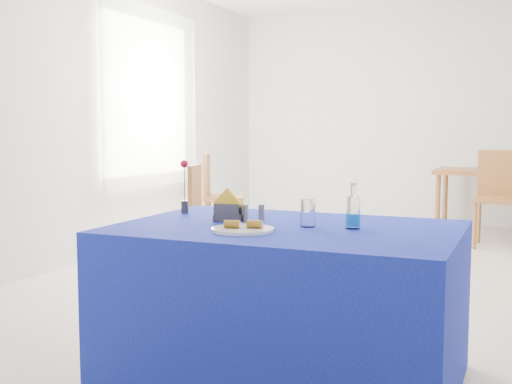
{
  "coord_description": "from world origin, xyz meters",
  "views": [
    {
      "loc": [
        1.26,
        -5.01,
        1.22
      ],
      "look_at": [
        0.05,
        -2.2,
        0.92
      ],
      "focal_mm": 45.0,
      "sensor_mm": 36.0,
      "label": 1
    }
  ],
  "objects_px": {
    "oak_table": "(496,176)",
    "plate": "(243,230)",
    "chair_win_a": "(205,205)",
    "chair_win_b": "(217,191)",
    "chair_bg_left": "(498,191)",
    "blue_table": "(286,304)",
    "water_bottle": "(353,213)"
  },
  "relations": [
    {
      "from": "oak_table",
      "to": "chair_bg_left",
      "type": "relative_size",
      "value": 1.33
    },
    {
      "from": "water_bottle",
      "to": "oak_table",
      "type": "relative_size",
      "value": 0.16
    },
    {
      "from": "plate",
      "to": "blue_table",
      "type": "bearing_deg",
      "value": 60.4
    },
    {
      "from": "blue_table",
      "to": "chair_bg_left",
      "type": "relative_size",
      "value": 1.59
    },
    {
      "from": "plate",
      "to": "chair_win_b",
      "type": "xyz_separation_m",
      "value": [
        -1.97,
        3.65,
        -0.22
      ]
    },
    {
      "from": "blue_table",
      "to": "oak_table",
      "type": "bearing_deg",
      "value": 82.19
    },
    {
      "from": "blue_table",
      "to": "chair_win_a",
      "type": "xyz_separation_m",
      "value": [
        -1.72,
        2.45,
        0.14
      ]
    },
    {
      "from": "blue_table",
      "to": "chair_win_b",
      "type": "relative_size",
      "value": 1.67
    },
    {
      "from": "chair_bg_left",
      "to": "chair_win_b",
      "type": "distance_m",
      "value": 2.98
    },
    {
      "from": "water_bottle",
      "to": "plate",
      "type": "bearing_deg",
      "value": -147.57
    },
    {
      "from": "oak_table",
      "to": "chair_bg_left",
      "type": "height_order",
      "value": "chair_bg_left"
    },
    {
      "from": "water_bottle",
      "to": "chair_bg_left",
      "type": "height_order",
      "value": "chair_bg_left"
    },
    {
      "from": "plate",
      "to": "water_bottle",
      "type": "relative_size",
      "value": 1.32
    },
    {
      "from": "chair_win_b",
      "to": "water_bottle",
      "type": "bearing_deg",
      "value": -166.78
    },
    {
      "from": "chair_bg_left",
      "to": "chair_win_a",
      "type": "xyz_separation_m",
      "value": [
        -2.49,
        -1.82,
        -0.07
      ]
    },
    {
      "from": "chair_win_a",
      "to": "chair_win_b",
      "type": "bearing_deg",
      "value": 5.91
    },
    {
      "from": "blue_table",
      "to": "oak_table",
      "type": "distance_m",
      "value": 5.14
    },
    {
      "from": "oak_table",
      "to": "chair_bg_left",
      "type": "bearing_deg",
      "value": -85.14
    },
    {
      "from": "blue_table",
      "to": "water_bottle",
      "type": "height_order",
      "value": "water_bottle"
    },
    {
      "from": "blue_table",
      "to": "chair_win_b",
      "type": "height_order",
      "value": "chair_win_b"
    },
    {
      "from": "plate",
      "to": "chair_win_b",
      "type": "distance_m",
      "value": 4.15
    },
    {
      "from": "plate",
      "to": "chair_win_a",
      "type": "xyz_separation_m",
      "value": [
        -1.59,
        2.67,
        -0.25
      ]
    },
    {
      "from": "water_bottle",
      "to": "blue_table",
      "type": "bearing_deg",
      "value": -170.35
    },
    {
      "from": "plate",
      "to": "blue_table",
      "type": "height_order",
      "value": "plate"
    },
    {
      "from": "water_bottle",
      "to": "chair_win_a",
      "type": "height_order",
      "value": "water_bottle"
    },
    {
      "from": "chair_win_a",
      "to": "chair_win_b",
      "type": "xyz_separation_m",
      "value": [
        -0.37,
        0.98,
        0.04
      ]
    },
    {
      "from": "chair_win_a",
      "to": "chair_bg_left",
      "type": "bearing_deg",
      "value": -68.81
    },
    {
      "from": "blue_table",
      "to": "oak_table",
      "type": "xyz_separation_m",
      "value": [
        0.7,
        5.08,
        0.3
      ]
    },
    {
      "from": "oak_table",
      "to": "plate",
      "type": "bearing_deg",
      "value": -98.84
    },
    {
      "from": "blue_table",
      "to": "water_bottle",
      "type": "xyz_separation_m",
      "value": [
        0.31,
        0.05,
        0.45
      ]
    },
    {
      "from": "water_bottle",
      "to": "chair_win_b",
      "type": "bearing_deg",
      "value": 125.51
    },
    {
      "from": "chair_bg_left",
      "to": "blue_table",
      "type": "bearing_deg",
      "value": -98.16
    }
  ]
}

